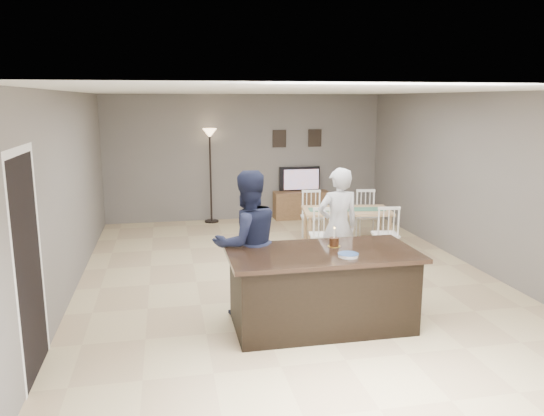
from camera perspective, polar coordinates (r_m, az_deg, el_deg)
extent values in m
plane|color=#CCB583|center=(7.99, 1.55, -7.31)|extent=(8.00, 8.00, 0.00)
plane|color=slate|center=(11.55, -2.89, 5.44)|extent=(6.00, 0.00, 6.00)
plane|color=slate|center=(3.97, 14.82, -6.99)|extent=(6.00, 0.00, 6.00)
plane|color=slate|center=(7.57, -21.10, 1.41)|extent=(0.00, 8.00, 8.00)
plane|color=slate|center=(8.82, 20.97, 2.77)|extent=(0.00, 8.00, 8.00)
plane|color=white|center=(7.56, 1.66, 12.45)|extent=(8.00, 8.00, 0.00)
cube|color=black|center=(6.21, 5.34, -8.85)|extent=(2.00, 1.00, 0.85)
cube|color=black|center=(6.06, 5.42, -4.86)|extent=(2.15, 1.10, 0.05)
cube|color=brown|center=(11.73, 3.14, 0.34)|extent=(1.20, 0.40, 0.60)
imported|color=black|center=(11.70, 3.08, 3.11)|extent=(0.91, 0.12, 0.53)
plane|color=orange|center=(11.62, 3.18, 3.09)|extent=(0.78, 0.00, 0.78)
cube|color=black|center=(11.63, 0.80, 7.47)|extent=(0.30, 0.02, 0.38)
cube|color=black|center=(11.82, 4.62, 7.51)|extent=(0.30, 0.02, 0.38)
plane|color=black|center=(5.44, -24.68, -5.91)|extent=(0.00, 2.10, 2.10)
plane|color=white|center=(5.24, -25.65, 5.56)|extent=(0.00, 1.02, 1.02)
imported|color=silver|center=(7.51, 7.11, -2.00)|extent=(0.63, 0.44, 1.67)
imported|color=#191E37|center=(6.41, -2.68, -3.80)|extent=(1.01, 0.87, 1.77)
cylinder|color=gold|center=(6.26, 6.69, -4.09)|extent=(0.15, 0.15, 0.00)
cylinder|color=#381D0F|center=(6.25, 6.70, -3.63)|extent=(0.11, 0.11, 0.10)
cylinder|color=white|center=(6.22, 6.72, -2.70)|extent=(0.02, 0.02, 0.11)
sphere|color=#FFBF4C|center=(6.21, 6.73, -2.13)|extent=(0.02, 0.02, 0.02)
cylinder|color=white|center=(5.88, 8.19, -5.15)|extent=(0.22, 0.22, 0.01)
cylinder|color=white|center=(5.88, 8.20, -5.05)|extent=(0.22, 0.22, 0.01)
cylinder|color=white|center=(5.87, 8.20, -4.95)|extent=(0.22, 0.22, 0.01)
cylinder|color=#305293|center=(5.87, 8.20, -4.88)|extent=(0.23, 0.23, 0.00)
cube|color=tan|center=(9.31, 8.03, -0.29)|extent=(1.62, 1.06, 0.04)
cylinder|color=tan|center=(8.95, 4.11, -3.01)|extent=(0.06, 0.06, 0.67)
cylinder|color=tan|center=(9.87, 11.47, -1.83)|extent=(0.06, 0.06, 0.67)
cube|color=#3E7153|center=(9.30, 8.03, -0.14)|extent=(1.35, 0.52, 0.01)
cube|color=white|center=(8.65, 5.42, -2.94)|extent=(0.45, 0.43, 0.04)
cylinder|color=white|center=(8.54, 4.47, -4.65)|extent=(0.03, 0.03, 0.41)
cylinder|color=white|center=(8.87, 6.28, -4.06)|extent=(0.03, 0.03, 0.41)
cube|color=white|center=(8.38, 5.65, -0.10)|extent=(0.36, 0.08, 0.05)
cube|color=white|center=(8.86, 12.08, -2.80)|extent=(0.45, 0.43, 0.04)
cylinder|color=white|center=(8.73, 11.25, -4.47)|extent=(0.03, 0.03, 0.41)
cylinder|color=white|center=(9.10, 12.76, -3.89)|extent=(0.03, 0.03, 0.41)
cube|color=white|center=(8.59, 12.50, -0.03)|extent=(0.36, 0.08, 0.05)
cube|color=white|center=(9.92, 4.33, -1.03)|extent=(0.45, 0.43, 0.04)
cylinder|color=white|center=(10.14, 5.11, -2.05)|extent=(0.03, 0.03, 0.41)
cylinder|color=white|center=(9.81, 3.49, -2.49)|extent=(0.03, 0.03, 0.41)
cube|color=white|center=(9.99, 4.25, 1.83)|extent=(0.36, 0.08, 0.05)
cube|color=white|center=(10.10, 10.18, -0.95)|extent=(0.45, 0.43, 0.04)
cylinder|color=white|center=(10.33, 10.82, -1.95)|extent=(0.03, 0.03, 0.41)
cylinder|color=white|center=(9.97, 9.43, -2.39)|extent=(0.03, 0.03, 0.41)
cube|color=white|center=(10.17, 10.06, 1.85)|extent=(0.36, 0.08, 0.05)
cylinder|color=black|center=(11.48, -6.51, -1.42)|extent=(0.30, 0.30, 0.03)
cylinder|color=black|center=(11.31, -6.61, 3.15)|extent=(0.04, 0.04, 1.84)
cone|color=#FFCA8C|center=(11.21, -6.73, 8.01)|extent=(0.30, 0.30, 0.19)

